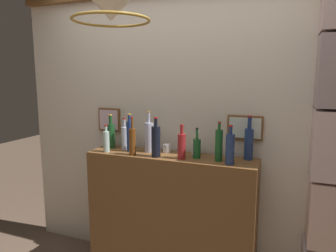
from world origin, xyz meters
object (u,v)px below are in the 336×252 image
Objects in this scene: liquor_bottle_bourbon at (111,135)px; liquor_bottle_scotch at (197,148)px; liquor_bottle_whiskey at (156,141)px; liquor_bottle_mezcal at (249,143)px; glass_tumbler_rocks at (196,148)px; glass_tumbler_highball at (167,148)px; liquor_bottle_sherry at (106,141)px; liquor_bottle_port at (230,148)px; liquor_bottle_gin at (132,141)px; liquor_bottle_brandy at (130,136)px; liquor_bottle_rum at (149,137)px; liquor_bottle_tequila at (182,145)px; liquor_bottle_vodka at (125,137)px; pendant_lamp at (111,1)px; liquor_bottle_vermouth at (219,145)px.

liquor_bottle_scotch is (0.82, -0.07, -0.03)m from liquor_bottle_bourbon.
liquor_bottle_mezcal is (0.70, 0.19, 0.00)m from liquor_bottle_whiskey.
glass_tumbler_rocks reaches higher than glass_tumbler_highball.
liquor_bottle_bourbon is at bearing -178.15° from liquor_bottle_mezcal.
liquor_bottle_sherry is at bearing -164.02° from glass_tumbler_rocks.
liquor_bottle_mezcal is at bearing 1.85° from liquor_bottle_bourbon.
liquor_bottle_port is 0.28m from liquor_bottle_scotch.
liquor_bottle_gin is 0.97× the size of liquor_bottle_brandy.
glass_tumbler_highball is at bearing 16.46° from liquor_bottle_rum.
liquor_bottle_tequila is at bearing 5.09° from liquor_bottle_gin.
liquor_bottle_vodka is 0.68m from liquor_bottle_scotch.
liquor_bottle_whiskey is at bearing -20.52° from liquor_bottle_vodka.
liquor_bottle_port is at bearing 0.51° from liquor_bottle_sherry.
pendant_lamp is (0.49, -0.66, 0.95)m from liquor_bottle_sherry.
glass_tumbler_highball is at bearing 2.38° from liquor_bottle_bourbon.
liquor_bottle_vodka is at bearing 177.94° from liquor_bottle_rum.
liquor_bottle_vodka is at bearing 55.05° from liquor_bottle_sherry.
liquor_bottle_vermouth reaches higher than liquor_bottle_sherry.
pendant_lamp reaches higher than liquor_bottle_sherry.
liquor_bottle_scotch is at bearing -0.11° from liquor_bottle_brandy.
liquor_bottle_whiskey is 4.57× the size of glass_tumbler_highball.
liquor_bottle_mezcal is 0.68m from glass_tumbler_highball.
liquor_bottle_bourbon is at bearing 172.54° from liquor_bottle_port.
liquor_bottle_rum is 0.39m from liquor_bottle_bourbon.
liquor_bottle_vermouth is at bearing 8.76° from liquor_bottle_tequila.
liquor_bottle_rum is 0.18m from glass_tumbler_highball.
liquor_bottle_vodka is (-0.36, 0.14, -0.02)m from liquor_bottle_whiskey.
glass_tumbler_rocks is (-0.04, 0.12, -0.03)m from liquor_bottle_scotch.
liquor_bottle_bourbon reaches higher than liquor_bottle_port.
liquor_bottle_tequila is 0.73m from liquor_bottle_bourbon.
liquor_bottle_sherry is at bearing -179.49° from liquor_bottle_port.
liquor_bottle_bourbon is (-1.00, 0.08, -0.01)m from liquor_bottle_vermouth.
liquor_bottle_bourbon is 0.83m from liquor_bottle_scotch.
liquor_bottle_vermouth is at bearing -1.34° from liquor_bottle_brandy.
liquor_bottle_gin is at bearing -178.46° from liquor_bottle_port.
liquor_bottle_gin reaches higher than liquor_bottle_port.
liquor_bottle_rum is 1.02× the size of liquor_bottle_mezcal.
liquor_bottle_port is 0.21m from liquor_bottle_mezcal.
liquor_bottle_scotch is (-0.18, 0.02, -0.04)m from liquor_bottle_vermouth.
liquor_bottle_vermouth is 0.47× the size of pendant_lamp.
liquor_bottle_brandy is 0.24m from liquor_bottle_bourbon.
liquor_bottle_brandy reaches higher than liquor_bottle_vermouth.
liquor_bottle_sherry is (-0.34, -0.13, -0.04)m from liquor_bottle_rum.
liquor_bottle_mezcal is 4.87× the size of glass_tumbler_highball.
liquor_bottle_bourbon is at bearing 151.72° from liquor_bottle_gin.
liquor_bottle_vodka is 0.96× the size of liquor_bottle_port.
liquor_bottle_vodka is 0.96m from liquor_bottle_port.
liquor_bottle_rum reaches higher than liquor_bottle_gin.
liquor_bottle_vermouth is at bearing 6.59° from liquor_bottle_gin.
pendant_lamp is at bearing -63.96° from liquor_bottle_vodka.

